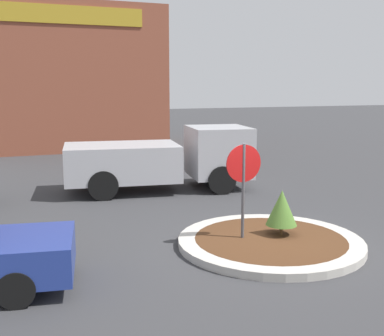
# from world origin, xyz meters

# --- Properties ---
(ground_plane) EXTENTS (120.00, 120.00, 0.00)m
(ground_plane) POSITION_xyz_m (0.00, 0.00, 0.00)
(ground_plane) COLOR #38383A
(traffic_island) EXTENTS (4.07, 4.07, 0.17)m
(traffic_island) POSITION_xyz_m (0.00, 0.00, 0.08)
(traffic_island) COLOR #BCB7AD
(traffic_island) RESTS_ON ground_plane
(stop_sign) EXTENTS (0.82, 0.07, 2.27)m
(stop_sign) POSITION_xyz_m (-0.54, 0.29, 1.59)
(stop_sign) COLOR #4C4C51
(stop_sign) RESTS_ON ground_plane
(island_shrub) EXTENTS (0.70, 0.70, 1.02)m
(island_shrub) POSITION_xyz_m (0.38, 0.17, 0.79)
(island_shrub) COLOR brown
(island_shrub) RESTS_ON traffic_island
(utility_truck) EXTENTS (6.38, 3.10, 2.10)m
(utility_truck) POSITION_xyz_m (-0.42, 6.34, 1.08)
(utility_truck) COLOR #B2B2B7
(utility_truck) RESTS_ON ground_plane
(storefront_building) EXTENTS (10.01, 6.07, 7.77)m
(storefront_building) POSITION_xyz_m (-1.81, 19.42, 3.89)
(storefront_building) COLOR brown
(storefront_building) RESTS_ON ground_plane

